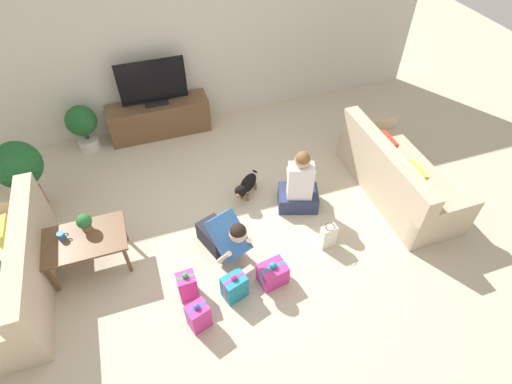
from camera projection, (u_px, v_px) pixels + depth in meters
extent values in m
plane|color=beige|center=(225.00, 231.00, 5.13)|extent=(16.00, 16.00, 0.00)
cube|color=beige|center=(173.00, 46.00, 5.95)|extent=(8.40, 0.06, 2.60)
cube|color=#C6B293|center=(8.00, 280.00, 4.37)|extent=(0.85, 1.96, 0.42)
cube|color=#C6B293|center=(24.00, 249.00, 4.14)|extent=(0.20, 1.96, 0.42)
cube|color=#C6B293|center=(12.00, 216.00, 4.90)|extent=(0.85, 0.16, 0.60)
cube|color=#EACC4C|center=(8.00, 234.00, 4.35)|extent=(0.18, 0.34, 0.32)
cube|color=#288E6B|center=(2.00, 284.00, 3.92)|extent=(0.18, 0.34, 0.32)
cube|color=#C6B293|center=(399.00, 180.00, 5.49)|extent=(0.85, 1.96, 0.42)
cube|color=#C6B293|center=(385.00, 161.00, 5.12)|extent=(0.20, 1.96, 0.42)
cube|color=#C6B293|center=(442.00, 223.00, 4.83)|extent=(0.85, 0.16, 0.60)
cube|color=#C6B293|center=(367.00, 136.00, 6.03)|extent=(0.85, 0.16, 0.60)
cube|color=#EACC4C|center=(412.00, 178.00, 4.99)|extent=(0.18, 0.34, 0.32)
cube|color=red|center=(384.00, 147.00, 5.42)|extent=(0.18, 0.34, 0.32)
cube|color=brown|center=(83.00, 240.00, 4.45)|extent=(0.92, 0.60, 0.03)
cylinder|color=brown|center=(52.00, 279.00, 4.37)|extent=(0.04, 0.04, 0.45)
cylinder|color=brown|center=(127.00, 259.00, 4.55)|extent=(0.04, 0.04, 0.45)
cylinder|color=brown|center=(53.00, 246.00, 4.68)|extent=(0.04, 0.04, 0.45)
cylinder|color=brown|center=(123.00, 229.00, 4.86)|extent=(0.04, 0.04, 0.45)
cube|color=brown|center=(160.00, 118.00, 6.40)|extent=(1.57, 0.43, 0.56)
cube|color=black|center=(156.00, 102.00, 6.18)|extent=(0.35, 0.20, 0.05)
cube|color=black|center=(152.00, 81.00, 5.92)|extent=(1.01, 0.03, 0.66)
cylinder|color=beige|center=(90.00, 143.00, 6.23)|extent=(0.31, 0.31, 0.20)
cylinder|color=brown|center=(86.00, 135.00, 6.12)|extent=(0.06, 0.06, 0.14)
sphere|color=#1E5628|center=(81.00, 121.00, 5.93)|extent=(0.45, 0.45, 0.45)
cylinder|color=#A36042|center=(35.00, 197.00, 5.34)|extent=(0.24, 0.24, 0.30)
cylinder|color=brown|center=(28.00, 184.00, 5.17)|extent=(0.04, 0.04, 0.18)
sphere|color=#1E5628|center=(17.00, 165.00, 4.93)|extent=(0.59, 0.59, 0.59)
cube|color=#23232D|center=(216.00, 236.00, 4.89)|extent=(0.42, 0.51, 0.28)
cube|color=#3366AD|center=(228.00, 235.00, 4.51)|extent=(0.48, 0.60, 0.48)
sphere|color=beige|center=(238.00, 233.00, 4.25)|extent=(0.20, 0.20, 0.20)
sphere|color=black|center=(238.00, 231.00, 4.22)|extent=(0.18, 0.18, 0.18)
cylinder|color=beige|center=(224.00, 257.00, 4.53)|extent=(0.15, 0.28, 0.43)
cylinder|color=beige|center=(244.00, 245.00, 4.66)|extent=(0.15, 0.28, 0.43)
cube|color=#283351|center=(298.00, 198.00, 5.37)|extent=(0.62, 0.55, 0.24)
cube|color=white|center=(300.00, 181.00, 5.06)|extent=(0.37, 0.29, 0.51)
sphere|color=tan|center=(302.00, 160.00, 4.83)|extent=(0.20, 0.20, 0.20)
sphere|color=brown|center=(303.00, 159.00, 4.80)|extent=(0.18, 0.18, 0.18)
cylinder|color=tan|center=(308.00, 175.00, 5.26)|extent=(0.14, 0.26, 0.06)
cylinder|color=tan|center=(289.00, 175.00, 5.26)|extent=(0.14, 0.26, 0.06)
ellipsoid|color=black|center=(248.00, 183.00, 5.45)|extent=(0.38, 0.38, 0.19)
sphere|color=black|center=(241.00, 191.00, 5.28)|extent=(0.16, 0.16, 0.16)
sphere|color=olive|center=(238.00, 195.00, 5.25)|extent=(0.07, 0.07, 0.07)
cylinder|color=black|center=(255.00, 172.00, 5.56)|extent=(0.09, 0.10, 0.12)
cylinder|color=olive|center=(241.00, 195.00, 5.50)|extent=(0.04, 0.04, 0.11)
cylinder|color=olive|center=(248.00, 197.00, 5.47)|extent=(0.04, 0.04, 0.11)
cylinder|color=olive|center=(249.00, 184.00, 5.65)|extent=(0.04, 0.04, 0.11)
cylinder|color=olive|center=(255.00, 186.00, 5.62)|extent=(0.04, 0.04, 0.11)
cube|color=#CC3389|center=(273.00, 274.00, 4.52)|extent=(0.34, 0.29, 0.27)
cube|color=teal|center=(273.00, 274.00, 4.52)|extent=(0.31, 0.08, 0.27)
sphere|color=teal|center=(273.00, 266.00, 4.40)|extent=(0.08, 0.08, 0.08)
cube|color=teal|center=(234.00, 287.00, 4.37)|extent=(0.30, 0.26, 0.32)
cube|color=#CC3389|center=(234.00, 287.00, 4.37)|extent=(0.25, 0.11, 0.33)
sphere|color=#CC3389|center=(234.00, 278.00, 4.23)|extent=(0.07, 0.07, 0.07)
cube|color=#CC3389|center=(187.00, 286.00, 4.35)|extent=(0.21, 0.18, 0.36)
cube|color=#2D934C|center=(187.00, 286.00, 4.35)|extent=(0.20, 0.03, 0.36)
sphere|color=#2D934C|center=(185.00, 276.00, 4.21)|extent=(0.06, 0.06, 0.06)
cube|color=#CC3389|center=(199.00, 316.00, 4.11)|extent=(0.26, 0.24, 0.34)
cube|color=#3D51BC|center=(199.00, 316.00, 4.11)|extent=(0.22, 0.10, 0.34)
sphere|color=#3D51BC|center=(197.00, 307.00, 3.98)|extent=(0.06, 0.06, 0.06)
cube|color=white|center=(328.00, 236.00, 4.85)|extent=(0.20, 0.12, 0.33)
torus|color=#4C3823|center=(330.00, 227.00, 4.72)|extent=(0.14, 0.14, 0.01)
cylinder|color=#386BAD|center=(61.00, 236.00, 4.40)|extent=(0.08, 0.08, 0.09)
torus|color=#386BAD|center=(66.00, 235.00, 4.41)|extent=(0.06, 0.01, 0.06)
cylinder|color=#A36042|center=(87.00, 227.00, 4.51)|extent=(0.11, 0.11, 0.07)
sphere|color=#286B33|center=(84.00, 221.00, 4.43)|extent=(0.17, 0.17, 0.17)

